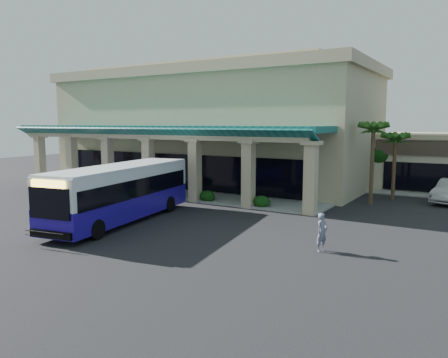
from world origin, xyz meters
The scene contains 9 objects.
ground centered at (0.00, 0.00, 0.00)m, with size 110.00×110.00×0.00m, color black.
main_building centered at (-8.00, 16.00, 5.67)m, with size 30.80×14.80×11.35m, color tan, non-canonical shape.
arcade centered at (-8.00, 6.80, 2.85)m, with size 30.00×6.20×5.70m, color #0D4E4B, non-canonical shape.
palm_0 centered at (8.50, 11.00, 3.30)m, with size 2.40×2.40×6.60m, color #1C4412, non-canonical shape.
palm_1 centered at (9.50, 14.00, 2.90)m, with size 2.40×2.40×5.80m, color #1C4412, non-canonical shape.
palm_2 centered at (-22.50, 6.50, 3.10)m, with size 2.40×2.40×6.20m, color #1C4412, non-canonical shape.
broadleaf_tree centered at (7.50, 19.00, 2.41)m, with size 2.60×2.60×4.81m, color black, non-canonical shape.
transit_bus centered at (-3.02, -2.46, 1.69)m, with size 2.81×12.08×3.37m, color #220F95, non-canonical shape.
pedestrian centered at (9.28, -2.26, 0.89)m, with size 0.65×0.43×1.79m, color slate.
Camera 1 is at (15.50, -21.32, 5.87)m, focal length 35.00 mm.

